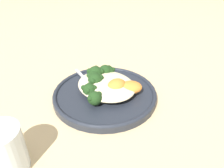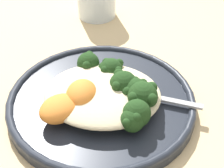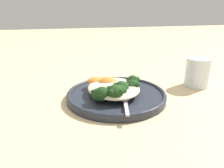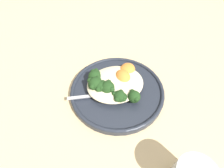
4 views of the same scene
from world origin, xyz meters
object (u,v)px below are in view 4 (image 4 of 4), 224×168
broccoli_stalk_7 (129,91)px  broccoli_stalk_1 (97,77)px  broccoli_stalk_4 (109,87)px  sweet_potato_chunk_0 (123,77)px  broccoli_stalk_2 (98,84)px  sweet_potato_chunk_1 (127,70)px  broccoli_stalk_3 (103,87)px  spoon (95,95)px  quinoa_mound (115,83)px  broccoli_stalk_5 (119,94)px  broccoli_stalk_6 (122,94)px  broccoli_stalk_0 (101,76)px  plate (117,90)px

broccoli_stalk_7 → broccoli_stalk_1: bearing=-148.4°
broccoli_stalk_4 → sweet_potato_chunk_0: bearing=178.4°
broccoli_stalk_2 → sweet_potato_chunk_1: 0.11m
broccoli_stalk_3 → broccoli_stalk_2: bearing=-58.4°
broccoli_stalk_7 → sweet_potato_chunk_1: 0.08m
broccoli_stalk_4 → sweet_potato_chunk_1: size_ratio=1.47×
broccoli_stalk_1 → spoon: 0.06m
quinoa_mound → broccoli_stalk_2: size_ratio=1.40×
broccoli_stalk_3 → broccoli_stalk_5: 0.05m
sweet_potato_chunk_1 → broccoli_stalk_2: bearing=-164.6°
quinoa_mound → spoon: (-0.07, -0.01, -0.01)m
quinoa_mound → sweet_potato_chunk_0: sweet_potato_chunk_0 is taller
broccoli_stalk_5 → broccoli_stalk_7: same height
broccoli_stalk_4 → broccoli_stalk_6: bearing=104.3°
broccoli_stalk_0 → broccoli_stalk_1: bearing=52.4°
broccoli_stalk_6 → spoon: (-0.07, 0.03, -0.01)m
broccoli_stalk_6 → sweet_potato_chunk_1: bearing=163.5°
broccoli_stalk_1 → sweet_potato_chunk_1: bearing=-153.8°
broccoli_stalk_6 → broccoli_stalk_7: bearing=108.2°
broccoli_stalk_6 → quinoa_mound: bearing=-159.9°
sweet_potato_chunk_0 → plate: bearing=-141.3°
quinoa_mound → spoon: 0.07m
broccoli_stalk_2 → broccoli_stalk_6: bearing=137.6°
broccoli_stalk_3 → broccoli_stalk_5: size_ratio=0.97×
broccoli_stalk_4 → broccoli_stalk_7: broccoli_stalk_4 is taller
broccoli_stalk_1 → broccoli_stalk_5: 0.09m
sweet_potato_chunk_0 → spoon: size_ratio=0.50×
broccoli_stalk_0 → broccoli_stalk_5: broccoli_stalk_5 is taller
plate → broccoli_stalk_5: size_ratio=2.75×
broccoli_stalk_4 → broccoli_stalk_5: broccoli_stalk_4 is taller
plate → broccoli_stalk_6: size_ratio=3.23×
quinoa_mound → broccoli_stalk_0: 0.05m
quinoa_mound → broccoli_stalk_6: bearing=-85.2°
broccoli_stalk_1 → broccoli_stalk_5: broccoli_stalk_1 is taller
broccoli_stalk_4 → sweet_potato_chunk_1: broccoli_stalk_4 is taller
broccoli_stalk_4 → broccoli_stalk_6: size_ratio=1.02×
broccoli_stalk_6 → spoon: 0.08m
broccoli_stalk_4 → sweet_potato_chunk_1: 0.09m
broccoli_stalk_3 → broccoli_stalk_5: (0.03, -0.04, -0.00)m
broccoli_stalk_2 → broccoli_stalk_4: bearing=143.7°
plate → spoon: size_ratio=2.53×
broccoli_stalk_1 → broccoli_stalk_2: (-0.01, -0.03, 0.00)m
broccoli_stalk_7 → spoon: bearing=-116.3°
broccoli_stalk_6 → spoon: broccoli_stalk_6 is taller
broccoli_stalk_3 → spoon: size_ratio=0.89×
broccoli_stalk_4 → broccoli_stalk_7: (0.05, -0.03, -0.00)m
plate → sweet_potato_chunk_1: size_ratio=4.67×
broccoli_stalk_5 → spoon: broccoli_stalk_5 is taller
plate → broccoli_stalk_0: size_ratio=3.02×
broccoli_stalk_1 → sweet_potato_chunk_0: broccoli_stalk_1 is taller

